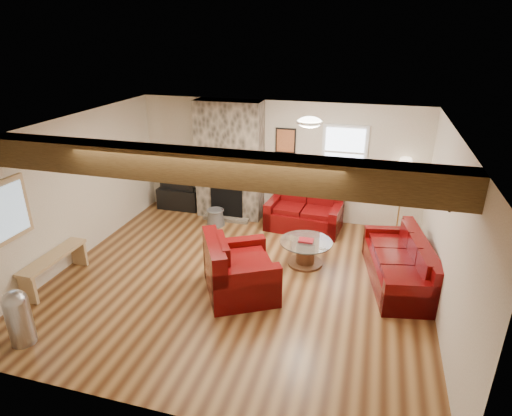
{
  "coord_description": "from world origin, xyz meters",
  "views": [
    {
      "loc": [
        1.9,
        -5.74,
        3.8
      ],
      "look_at": [
        0.17,
        0.4,
        1.14
      ],
      "focal_mm": 30.0,
      "sensor_mm": 36.0,
      "label": 1
    }
  ],
  "objects_px": {
    "tv_cabinet": "(179,199)",
    "television": "(178,179)",
    "armchair_red": "(240,266)",
    "coffee_table": "(305,253)",
    "floor_lamp": "(405,169)",
    "loveseat": "(304,211)",
    "sofa_three": "(399,261)"
  },
  "relations": [
    {
      "from": "sofa_three",
      "to": "coffee_table",
      "type": "xyz_separation_m",
      "value": [
        -1.53,
        0.17,
        -0.16
      ]
    },
    {
      "from": "coffee_table",
      "to": "television",
      "type": "distance_m",
      "value": 3.68
    },
    {
      "from": "coffee_table",
      "to": "television",
      "type": "bearing_deg",
      "value": 151.66
    },
    {
      "from": "coffee_table",
      "to": "floor_lamp",
      "type": "relative_size",
      "value": 0.58
    },
    {
      "from": "tv_cabinet",
      "to": "television",
      "type": "distance_m",
      "value": 0.47
    },
    {
      "from": "coffee_table",
      "to": "tv_cabinet",
      "type": "relative_size",
      "value": 0.95
    },
    {
      "from": "loveseat",
      "to": "armchair_red",
      "type": "relative_size",
      "value": 1.29
    },
    {
      "from": "armchair_red",
      "to": "floor_lamp",
      "type": "relative_size",
      "value": 0.73
    },
    {
      "from": "armchair_red",
      "to": "sofa_three",
      "type": "bearing_deg",
      "value": -97.09
    },
    {
      "from": "coffee_table",
      "to": "loveseat",
      "type": "bearing_deg",
      "value": 101.07
    },
    {
      "from": "armchair_red",
      "to": "tv_cabinet",
      "type": "relative_size",
      "value": 1.2
    },
    {
      "from": "armchair_red",
      "to": "floor_lamp",
      "type": "xyz_separation_m",
      "value": [
        2.39,
        2.87,
        0.87
      ]
    },
    {
      "from": "loveseat",
      "to": "coffee_table",
      "type": "distance_m",
      "value": 1.47
    },
    {
      "from": "armchair_red",
      "to": "floor_lamp",
      "type": "distance_m",
      "value": 3.84
    },
    {
      "from": "sofa_three",
      "to": "television",
      "type": "height_order",
      "value": "television"
    },
    {
      "from": "tv_cabinet",
      "to": "television",
      "type": "relative_size",
      "value": 1.19
    },
    {
      "from": "tv_cabinet",
      "to": "floor_lamp",
      "type": "bearing_deg",
      "value": 0.24
    },
    {
      "from": "armchair_red",
      "to": "coffee_table",
      "type": "bearing_deg",
      "value": -65.41
    },
    {
      "from": "floor_lamp",
      "to": "loveseat",
      "type": "bearing_deg",
      "value": -170.17
    },
    {
      "from": "loveseat",
      "to": "tv_cabinet",
      "type": "height_order",
      "value": "loveseat"
    },
    {
      "from": "loveseat",
      "to": "floor_lamp",
      "type": "relative_size",
      "value": 0.95
    },
    {
      "from": "loveseat",
      "to": "coffee_table",
      "type": "height_order",
      "value": "loveseat"
    },
    {
      "from": "loveseat",
      "to": "television",
      "type": "xyz_separation_m",
      "value": [
        -2.93,
        0.3,
        0.31
      ]
    },
    {
      "from": "sofa_three",
      "to": "coffee_table",
      "type": "relative_size",
      "value": 2.16
    },
    {
      "from": "television",
      "to": "sofa_three",
      "type": "bearing_deg",
      "value": -21.89
    },
    {
      "from": "tv_cabinet",
      "to": "floor_lamp",
      "type": "distance_m",
      "value": 4.9
    },
    {
      "from": "television",
      "to": "floor_lamp",
      "type": "xyz_separation_m",
      "value": [
        4.77,
        0.02,
        0.63
      ]
    },
    {
      "from": "tv_cabinet",
      "to": "television",
      "type": "height_order",
      "value": "television"
    },
    {
      "from": "coffee_table",
      "to": "tv_cabinet",
      "type": "bearing_deg",
      "value": 151.66
    },
    {
      "from": "armchair_red",
      "to": "television",
      "type": "distance_m",
      "value": 3.72
    },
    {
      "from": "armchair_red",
      "to": "television",
      "type": "xyz_separation_m",
      "value": [
        -2.38,
        2.85,
        0.24
      ]
    },
    {
      "from": "sofa_three",
      "to": "floor_lamp",
      "type": "xyz_separation_m",
      "value": [
        0.04,
        1.92,
        0.96
      ]
    }
  ]
}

